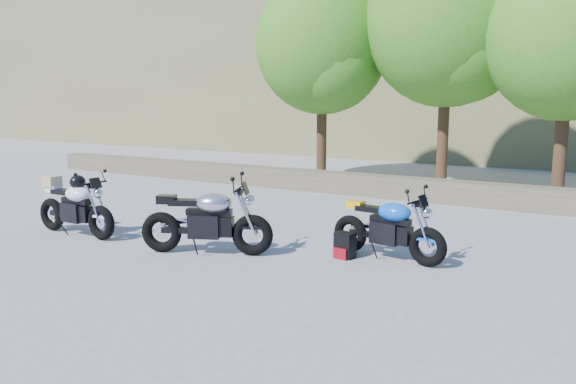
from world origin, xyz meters
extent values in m
plane|color=gray|center=(0.00, 0.00, 0.00)|extent=(90.00, 90.00, 0.00)
cube|color=brown|center=(0.00, 5.50, 0.25)|extent=(22.00, 0.55, 0.50)
cylinder|color=#382314|center=(-2.50, 7.20, 1.51)|extent=(0.28, 0.28, 3.02)
sphere|color=#3C7E1C|center=(-2.50, 7.20, 3.78)|extent=(3.67, 3.67, 3.67)
sphere|color=#3C7E1C|center=(-2.00, 6.90, 3.13)|extent=(2.38, 2.38, 2.38)
cylinder|color=#382314|center=(0.80, 7.60, 1.68)|extent=(0.28, 0.28, 3.36)
sphere|color=#3C7E1C|center=(0.80, 7.60, 4.20)|extent=(4.08, 4.08, 4.08)
sphere|color=#3C7E1C|center=(1.30, 7.30, 3.48)|extent=(2.64, 2.64, 2.64)
cylinder|color=#382314|center=(3.60, 7.00, 1.46)|extent=(0.28, 0.28, 2.91)
sphere|color=#3C7E1C|center=(3.60, 7.00, 3.64)|extent=(3.54, 3.54, 3.54)
torus|color=black|center=(0.36, -0.25, 0.30)|extent=(0.62, 0.39, 0.61)
torus|color=black|center=(-0.89, -0.80, 0.30)|extent=(0.62, 0.39, 0.61)
cylinder|color=silver|center=(0.36, -0.25, 0.30)|extent=(0.21, 0.12, 0.21)
cylinder|color=silver|center=(-0.89, -0.80, 0.30)|extent=(0.21, 0.12, 0.21)
cube|color=black|center=(-0.28, -0.53, 0.42)|extent=(0.53, 0.45, 0.34)
cube|color=black|center=(-0.22, -0.51, 0.63)|extent=(0.67, 0.41, 0.10)
ellipsoid|color=#B7B8BC|center=(-0.16, -0.48, 0.76)|extent=(0.65, 0.56, 0.29)
cube|color=black|center=(-0.54, -0.65, 0.76)|extent=(0.52, 0.38, 0.09)
cube|color=black|center=(-0.81, -0.77, 0.80)|extent=(0.32, 0.28, 0.12)
cylinder|color=black|center=(0.19, -0.33, 0.98)|extent=(0.28, 0.59, 0.03)
sphere|color=silver|center=(0.33, -0.27, 0.82)|extent=(0.17, 0.17, 0.17)
torus|color=black|center=(-2.25, -0.77, 0.28)|extent=(0.57, 0.15, 0.57)
torus|color=black|center=(-3.53, -0.75, 0.28)|extent=(0.57, 0.15, 0.57)
cylinder|color=silver|center=(-2.25, -0.77, 0.28)|extent=(0.20, 0.04, 0.20)
cylinder|color=silver|center=(-3.53, -0.75, 0.28)|extent=(0.20, 0.04, 0.20)
cube|color=black|center=(-2.91, -0.76, 0.39)|extent=(0.43, 0.27, 0.32)
cube|color=black|center=(-2.84, -0.76, 0.59)|extent=(0.62, 0.15, 0.09)
ellipsoid|color=white|center=(-2.78, -0.76, 0.71)|extent=(0.52, 0.35, 0.27)
cube|color=black|center=(-3.17, -0.76, 0.71)|extent=(0.45, 0.20, 0.08)
cube|color=white|center=(-3.44, -0.75, 0.75)|extent=(0.25, 0.18, 0.12)
cylinder|color=black|center=(-2.43, -0.77, 0.91)|extent=(0.04, 0.59, 0.03)
sphere|color=silver|center=(-2.28, -0.77, 0.76)|extent=(0.16, 0.16, 0.16)
ellipsoid|color=black|center=(-2.78, -0.76, 0.91)|extent=(0.25, 0.27, 0.24)
cube|color=tan|center=(-3.47, -0.75, 0.87)|extent=(0.27, 0.24, 0.18)
torus|color=black|center=(2.71, 0.53, 0.28)|extent=(0.56, 0.21, 0.55)
torus|color=black|center=(1.48, 0.69, 0.28)|extent=(0.56, 0.21, 0.55)
cylinder|color=silver|center=(2.71, 0.53, 0.28)|extent=(0.19, 0.06, 0.19)
cylinder|color=silver|center=(1.48, 0.69, 0.28)|extent=(0.19, 0.06, 0.19)
cube|color=black|center=(2.08, 0.61, 0.38)|extent=(0.44, 0.31, 0.31)
cube|color=black|center=(2.13, 0.60, 0.57)|extent=(0.62, 0.22, 0.09)
ellipsoid|color=blue|center=(2.19, 0.60, 0.69)|extent=(0.53, 0.40, 0.26)
cube|color=black|center=(1.82, 0.65, 0.69)|extent=(0.45, 0.25, 0.08)
cube|color=#FFB80D|center=(1.56, 0.68, 0.72)|extent=(0.26, 0.20, 0.11)
cylinder|color=black|center=(2.54, 0.55, 0.89)|extent=(0.10, 0.57, 0.03)
sphere|color=silver|center=(2.67, 0.53, 0.74)|extent=(0.15, 0.15, 0.15)
cube|color=black|center=(1.56, 0.34, 0.18)|extent=(0.30, 0.23, 0.37)
cube|color=maroon|center=(1.54, 0.23, 0.08)|extent=(0.22, 0.07, 0.16)
camera|label=1|loc=(4.95, -6.73, 2.22)|focal=35.00mm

